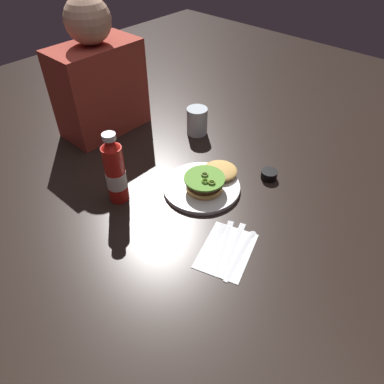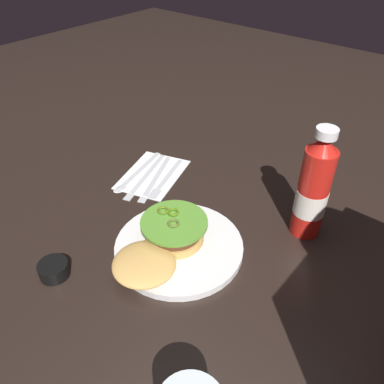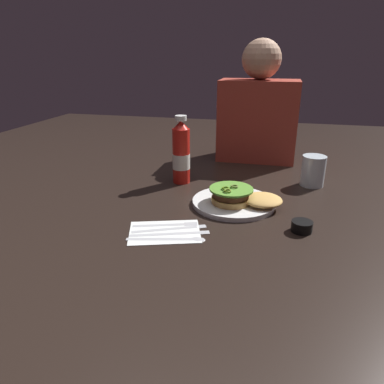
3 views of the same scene
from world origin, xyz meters
name	(u,v)px [view 3 (image 3 of 3)]	position (x,y,z in m)	size (l,w,h in m)	color
ground_plane	(241,209)	(0.00, 0.00, 0.00)	(3.00, 3.00, 0.00)	black
dinner_plate	(233,203)	(-0.03, 0.02, 0.01)	(0.25, 0.25, 0.01)	white
burger_sandwich	(243,197)	(0.00, 0.01, 0.03)	(0.22, 0.14, 0.05)	tan
ketchup_bottle	(181,154)	(-0.24, 0.19, 0.11)	(0.06, 0.06, 0.24)	red
water_glass	(313,171)	(0.22, 0.26, 0.05)	(0.08, 0.08, 0.11)	silver
condiment_cup	(302,226)	(0.17, -0.11, 0.01)	(0.06, 0.06, 0.03)	black
napkin	(165,232)	(-0.18, -0.20, 0.00)	(0.18, 0.13, 0.00)	white
spoon_utensil	(177,238)	(-0.14, -0.23, 0.00)	(0.20, 0.06, 0.00)	silver
steak_knife	(175,233)	(-0.15, -0.20, 0.00)	(0.20, 0.08, 0.00)	silver
butter_knife	(174,228)	(-0.16, -0.18, 0.00)	(0.19, 0.10, 0.00)	silver
fork_utensil	(171,224)	(-0.17, -0.16, 0.00)	(0.17, 0.07, 0.00)	silver
diner_person	(259,111)	(0.00, 0.56, 0.21)	(0.33, 0.18, 0.49)	#9C3529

